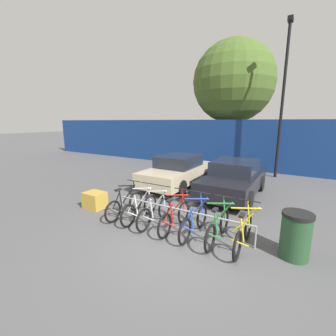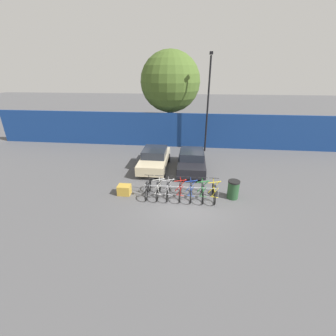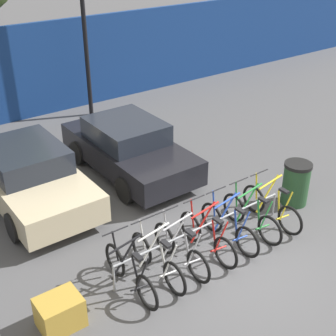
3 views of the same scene
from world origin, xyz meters
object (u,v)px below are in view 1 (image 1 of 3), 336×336
(tree_behind_hoarding, at_px, (233,83))
(bicycle_red, at_px, (175,217))
(trash_bin, at_px, (296,235))
(lamp_post, at_px, (283,95))
(bicycle_black, at_px, (125,204))
(bicycle_silver, at_px, (155,212))
(bicycle_blue, at_px, (194,221))
(bicycle_yellow, at_px, (243,234))
(car_black, at_px, (234,178))
(cargo_crate, at_px, (95,200))
(bike_rack, at_px, (178,211))
(car_beige, at_px, (178,171))
(bicycle_white, at_px, (140,208))
(bicycle_green, at_px, (218,227))

(tree_behind_hoarding, bearing_deg, bicycle_red, -81.44)
(tree_behind_hoarding, bearing_deg, trash_bin, -67.03)
(bicycle_red, distance_m, lamp_post, 9.01)
(bicycle_black, relative_size, bicycle_silver, 1.00)
(bicycle_blue, distance_m, bicycle_yellow, 1.24)
(bicycle_red, height_order, lamp_post, lamp_post)
(lamp_post, bearing_deg, car_black, -104.85)
(bicycle_silver, relative_size, cargo_crate, 2.44)
(bike_rack, bearing_deg, car_beige, 118.66)
(bicycle_white, bearing_deg, cargo_crate, -178.68)
(bike_rack, relative_size, trash_bin, 4.02)
(bicycle_red, bearing_deg, lamp_post, 79.96)
(car_beige, distance_m, cargo_crate, 4.11)
(bicycle_red, height_order, bicycle_blue, same)
(bicycle_white, xyz_separation_m, bicycle_red, (1.20, 0.00, 0.00))
(bicycle_blue, xyz_separation_m, trash_bin, (2.28, 0.23, 0.14))
(lamp_post, bearing_deg, trash_bin, -81.37)
(bicycle_blue, bearing_deg, bicycle_white, 177.02)
(bicycle_black, xyz_separation_m, bicycle_green, (2.99, 0.00, 0.00))
(bike_rack, bearing_deg, bicycle_green, -7.12)
(bike_rack, relative_size, tree_behind_hoarding, 0.51)
(bicycle_green, distance_m, car_beige, 5.11)
(car_black, relative_size, lamp_post, 0.54)
(bicycle_blue, bearing_deg, tree_behind_hoarding, 98.52)
(bicycle_yellow, relative_size, car_black, 0.41)
(car_black, bearing_deg, bike_rack, -98.58)
(bike_rack, height_order, bicycle_yellow, bicycle_yellow)
(bicycle_red, relative_size, bicycle_yellow, 1.00)
(bicycle_yellow, height_order, lamp_post, lamp_post)
(lamp_post, relative_size, cargo_crate, 11.00)
(bicycle_yellow, distance_m, tree_behind_hoarding, 12.39)
(lamp_post, bearing_deg, car_beige, -132.57)
(lamp_post, bearing_deg, bicycle_black, -113.42)
(bicycle_red, relative_size, tree_behind_hoarding, 0.21)
(bicycle_blue, distance_m, cargo_crate, 3.71)
(bicycle_green, relative_size, cargo_crate, 2.44)
(bicycle_white, height_order, bicycle_yellow, same)
(car_black, distance_m, trash_bin, 4.25)
(bicycle_blue, bearing_deg, bicycle_green, -2.98)
(cargo_crate, bearing_deg, bicycle_green, 0.24)
(bicycle_blue, relative_size, trash_bin, 1.66)
(bike_rack, xyz_separation_m, bicycle_green, (1.19, -0.15, -0.11))
(bicycle_black, relative_size, lamp_post, 0.22)
(bike_rack, bearing_deg, bicycle_red, -95.80)
(bicycle_yellow, bearing_deg, bicycle_blue, -177.91)
(bicycle_red, bearing_deg, bicycle_silver, -178.19)
(bicycle_black, distance_m, bicycle_blue, 2.35)
(bicycle_yellow, distance_m, trash_bin, 1.07)
(bicycle_red, relative_size, bicycle_blue, 1.00)
(trash_bin, bearing_deg, bicycle_silver, -176.31)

